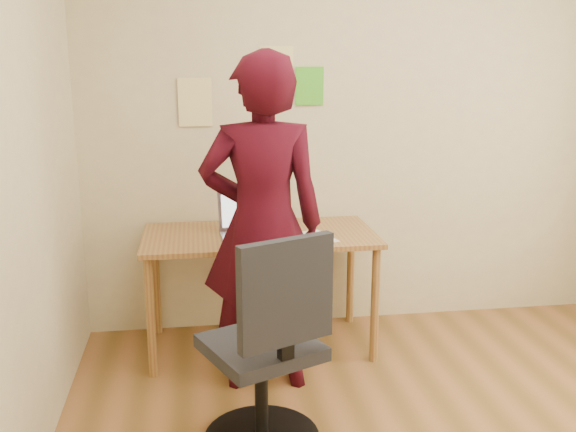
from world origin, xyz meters
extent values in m
cube|color=#C8B992|center=(0.00, 1.77, 1.35)|extent=(3.50, 0.04, 2.70)
cube|color=olive|center=(-0.65, 1.38, 0.72)|extent=(1.40, 0.70, 0.03)
cylinder|color=olive|center=(-1.30, 1.08, 0.35)|extent=(0.05, 0.05, 0.71)
cylinder|color=olive|center=(0.00, 1.08, 0.35)|extent=(0.05, 0.05, 0.71)
cylinder|color=olive|center=(-1.30, 1.68, 0.35)|extent=(0.05, 0.05, 0.71)
cylinder|color=olive|center=(0.00, 1.68, 0.35)|extent=(0.05, 0.05, 0.71)
cube|color=#B4B4BB|center=(-0.71, 1.29, 0.75)|extent=(0.37, 0.27, 0.02)
cube|color=black|center=(-0.71, 1.29, 0.76)|extent=(0.29, 0.16, 0.00)
cube|color=#B4B4BB|center=(-0.72, 1.45, 0.87)|extent=(0.35, 0.10, 0.24)
cube|color=white|center=(-0.72, 1.45, 0.87)|extent=(0.31, 0.08, 0.19)
cube|color=white|center=(-0.34, 1.25, 0.74)|extent=(0.28, 0.34, 0.00)
cube|color=black|center=(-0.37, 1.17, 0.74)|extent=(0.06, 0.12, 0.01)
cube|color=#3F4C59|center=(-0.37, 1.17, 0.75)|extent=(0.06, 0.10, 0.00)
cube|color=#F6E493|center=(-1.01, 1.74, 1.51)|extent=(0.21, 0.00, 0.30)
cube|color=#F6E493|center=(-0.49, 1.74, 1.70)|extent=(0.21, 0.00, 0.30)
cube|color=green|center=(-0.29, 1.74, 1.60)|extent=(0.18, 0.00, 0.24)
cube|color=black|center=(-0.76, 0.34, 0.49)|extent=(0.61, 0.61, 0.06)
cube|color=black|center=(-0.67, 0.14, 0.82)|extent=(0.43, 0.23, 0.46)
cube|color=black|center=(-0.67, 0.15, 0.59)|extent=(0.07, 0.06, 0.13)
cylinder|color=black|center=(-0.76, 0.34, 0.23)|extent=(0.06, 0.06, 0.46)
imported|color=#340711|center=(-0.68, 0.92, 0.91)|extent=(0.68, 0.47, 1.82)
camera|label=1|loc=(-1.03, -2.35, 1.78)|focal=40.00mm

